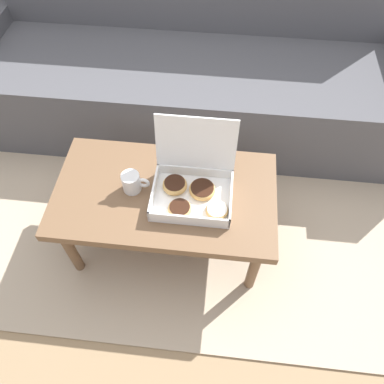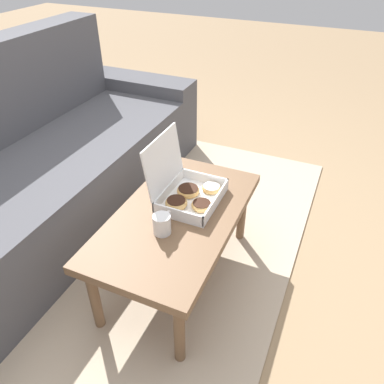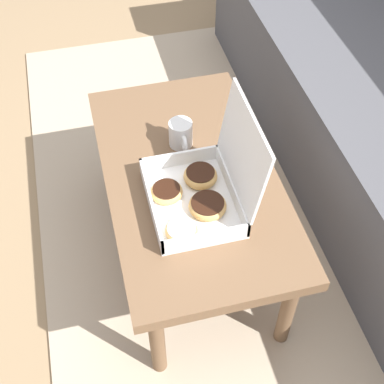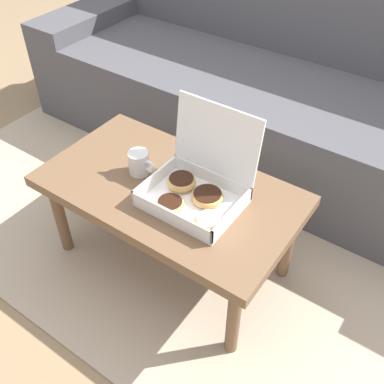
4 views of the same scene
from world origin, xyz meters
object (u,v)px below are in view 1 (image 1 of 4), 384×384
Objects in this scene: coffee_table at (165,198)px; pastry_box at (193,186)px; coffee_mug at (132,182)px; couch at (190,68)px.

coffee_table is 2.89× the size of pastry_box.
coffee_table is at bearing -1.08° from coffee_mug.
couch is at bearing 82.01° from coffee_mug.
couch reaches higher than coffee_mug.
couch is 0.93m from pastry_box.
pastry_box is (0.11, 0.00, 0.10)m from coffee_table.
coffee_mug reaches higher than coffee_table.
couch is 2.84× the size of coffee_table.
coffee_mug is (-0.24, -0.00, -0.01)m from pastry_box.
pastry_box reaches higher than coffee_mug.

